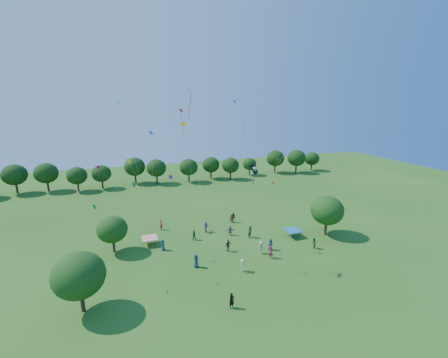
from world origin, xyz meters
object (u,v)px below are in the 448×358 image
near_tree_north (112,229)px  pirate_kite (254,171)px  near_tree_east (327,210)px  man_in_black (232,301)px  near_tree_west (79,275)px  tent_red_stripe (150,238)px  tent_blue (293,230)px  red_high_kite (192,118)px

near_tree_north → pirate_kite: size_ratio=0.44×
near_tree_north → near_tree_east: near_tree_east is taller
man_in_black → near_tree_west: bearing=146.3°
tent_red_stripe → tent_blue: (21.11, -4.46, 0.00)m
tent_blue → near_tree_west: bearing=-164.4°
pirate_kite → tent_red_stripe: bearing=138.7°
near_tree_west → red_high_kite: 22.40m
near_tree_west → red_high_kite: size_ratio=0.30×
tent_red_stripe → man_in_black: bearing=-69.2°
man_in_black → near_tree_north: bearing=108.3°
near_tree_west → tent_red_stripe: size_ratio=2.85×
near_tree_east → tent_red_stripe: (-26.33, 5.49, -2.96)m
near_tree_north → near_tree_east: size_ratio=0.84×
near_tree_north → near_tree_east: bearing=-8.9°
near_tree_west → near_tree_north: near_tree_west is taller
near_tree_north → man_in_black: 19.98m
near_tree_north → tent_blue: near_tree_north is taller
pirate_kite → red_high_kite: bearing=123.5°
near_tree_west → red_high_kite: red_high_kite is taller
near_tree_north → red_high_kite: 18.58m
tent_red_stripe → man_in_black: 18.06m
near_tree_north → red_high_kite: size_ratio=0.25×
tent_blue → pirate_kite: pirate_kite is taller
near_tree_west → pirate_kite: size_ratio=0.53×
near_tree_west → near_tree_north: (2.78, 11.89, -0.64)m
near_tree_east → tent_red_stripe: bearing=168.2°
near_tree_east → near_tree_north: bearing=171.1°
near_tree_east → near_tree_west: bearing=-168.4°
near_tree_east → red_high_kite: size_ratio=0.30×
pirate_kite → red_high_kite: (-5.36, 8.09, 5.73)m
man_in_black → tent_blue: bearing=23.7°
man_in_black → red_high_kite: 22.74m
near_tree_north → pirate_kite: bearing=-30.2°
near_tree_north → near_tree_west: bearing=-103.2°
tent_red_stripe → tent_blue: 21.57m
tent_red_stripe → man_in_black: (6.43, -16.87, -0.20)m
near_tree_west → pirate_kite: (19.31, 2.29, 8.40)m
pirate_kite → red_high_kite: red_high_kite is taller
pirate_kite → red_high_kite: 11.27m
man_in_black → pirate_kite: bearing=35.5°
red_high_kite → near_tree_north: bearing=172.3°
near_tree_west → tent_red_stripe: 14.96m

